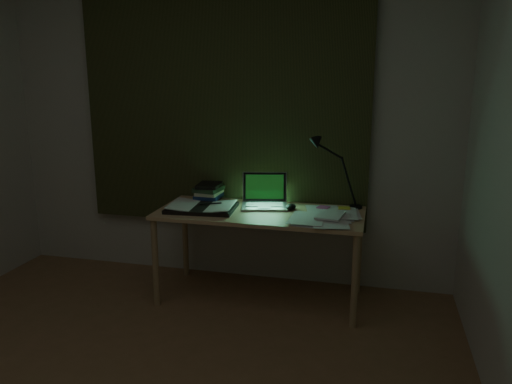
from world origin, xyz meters
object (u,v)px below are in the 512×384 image
(laptop, at_px, (264,192))
(loose_papers, at_px, (322,215))
(desk, at_px, (260,255))
(desk_lamp, at_px, (357,174))
(open_textbook, at_px, (202,207))
(book_stack, at_px, (208,192))

(laptop, bearing_deg, loose_papers, -31.48)
(desk, xyz_separation_m, loose_papers, (0.44, -0.04, 0.34))
(laptop, bearing_deg, desk, -105.47)
(loose_papers, bearing_deg, desk_lamp, 54.41)
(open_textbook, xyz_separation_m, book_stack, (-0.04, 0.24, 0.05))
(book_stack, relative_size, loose_papers, 0.55)
(laptop, height_order, desk_lamp, desk_lamp)
(desk, height_order, loose_papers, loose_papers)
(laptop, distance_m, open_textbook, 0.46)
(laptop, relative_size, open_textbook, 0.78)
(desk, bearing_deg, open_textbook, -172.16)
(desk_lamp, bearing_deg, desk, -161.37)
(open_textbook, distance_m, loose_papers, 0.85)
(desk, height_order, laptop, laptop)
(open_textbook, xyz_separation_m, loose_papers, (0.85, 0.02, -0.01))
(desk, height_order, book_stack, book_stack)
(desk, relative_size, open_textbook, 3.05)
(book_stack, bearing_deg, laptop, -9.64)
(open_textbook, relative_size, desk_lamp, 0.94)
(book_stack, distance_m, loose_papers, 0.91)
(desk, distance_m, open_textbook, 0.54)
(laptop, distance_m, desk_lamp, 0.67)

